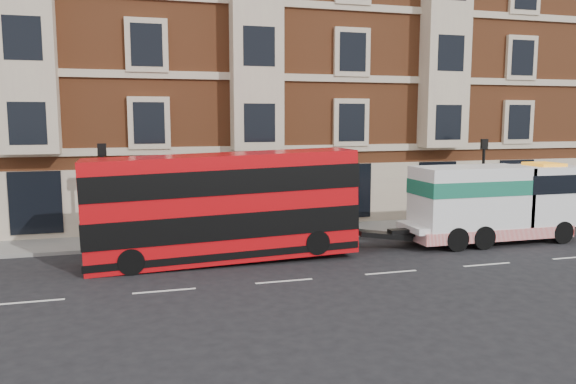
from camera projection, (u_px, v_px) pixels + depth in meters
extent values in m
plane|color=black|center=(284.00, 281.00, 19.13)|extent=(120.00, 120.00, 0.00)
cube|color=slate|center=(242.00, 235.00, 26.27)|extent=(90.00, 3.00, 0.15)
cube|color=brown|center=(223.00, 57.00, 32.39)|extent=(45.00, 12.00, 18.00)
cylinder|color=black|center=(104.00, 200.00, 23.13)|extent=(0.14, 0.14, 4.00)
cube|color=black|center=(102.00, 150.00, 22.86)|extent=(0.35, 0.15, 0.50)
cylinder|color=black|center=(482.00, 186.00, 28.00)|extent=(0.14, 0.14, 4.00)
cube|color=black|center=(484.00, 144.00, 27.73)|extent=(0.35, 0.15, 0.50)
cube|color=red|center=(223.00, 206.00, 21.58)|extent=(10.26, 2.29, 4.03)
cube|color=black|center=(223.00, 222.00, 21.66)|extent=(10.30, 2.35, 0.96)
cube|color=black|center=(223.00, 179.00, 21.44)|extent=(10.30, 2.35, 0.92)
cylinder|color=black|center=(131.00, 262.00, 19.87)|extent=(0.95, 0.29, 0.95)
cylinder|color=black|center=(131.00, 249.00, 21.84)|extent=(0.95, 0.29, 0.95)
cylinder|color=black|center=(317.00, 242.00, 21.72)|extent=(0.95, 0.29, 0.95)
cylinder|color=black|center=(301.00, 232.00, 23.69)|extent=(0.95, 0.29, 0.95)
cube|color=white|center=(491.00, 223.00, 24.99)|extent=(8.24, 2.11, 0.27)
cube|color=white|center=(542.00, 195.00, 25.55)|extent=(2.93, 2.29, 2.66)
cube|color=white|center=(470.00, 197.00, 24.53)|extent=(4.95, 2.29, 2.66)
cube|color=#176A50|center=(471.00, 186.00, 24.47)|extent=(4.99, 2.33, 0.64)
cube|color=red|center=(487.00, 231.00, 24.98)|extent=(7.33, 2.35, 0.50)
cylinder|color=black|center=(562.00, 232.00, 24.84)|extent=(1.01, 0.32, 1.01)
cylinder|color=black|center=(530.00, 224.00, 26.82)|extent=(1.01, 0.32, 1.01)
cylinder|color=black|center=(483.00, 237.00, 23.75)|extent=(1.01, 0.37, 1.01)
cylinder|color=black|center=(456.00, 228.00, 25.73)|extent=(1.01, 0.37, 1.01)
cylinder|color=black|center=(456.00, 239.00, 23.41)|extent=(1.01, 0.37, 1.01)
cylinder|color=black|center=(431.00, 230.00, 25.38)|extent=(1.01, 0.37, 1.01)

